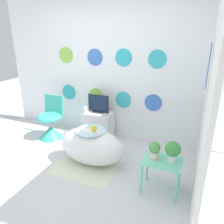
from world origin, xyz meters
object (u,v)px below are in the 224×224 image
potted_plant_left (154,149)px  potted_plant_right (173,150)px  chair (50,124)px  tv (98,105)px  vase (85,110)px  bathtub (92,146)px

potted_plant_left → potted_plant_right: bearing=3.4°
potted_plant_left → chair: bearing=161.6°
tv → vase: size_ratio=3.20×
vase → potted_plant_left: bearing=-32.9°
bathtub → chair: 1.23m
tv → vase: 0.26m
bathtub → vase: (-0.51, 0.74, 0.27)m
tv → potted_plant_left: size_ratio=1.81×
potted_plant_left → potted_plant_right: 0.22m
potted_plant_left → vase: bearing=147.1°
bathtub → tv: size_ratio=2.51×
tv → potted_plant_right: 1.85m
chair → tv: bearing=24.9°
vase → bathtub: bearing=-55.6°
chair → potted_plant_left: 2.26m
bathtub → chair: (-1.13, 0.48, -0.02)m
bathtub → vase: vase is taller
tv → potted_plant_right: size_ratio=1.56×
bathtub → potted_plant_right: (1.21, -0.21, 0.31)m
vase → potted_plant_left: size_ratio=0.57×
potted_plant_right → chair: bearing=163.5°
potted_plant_left → potted_plant_right: potted_plant_right is taller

